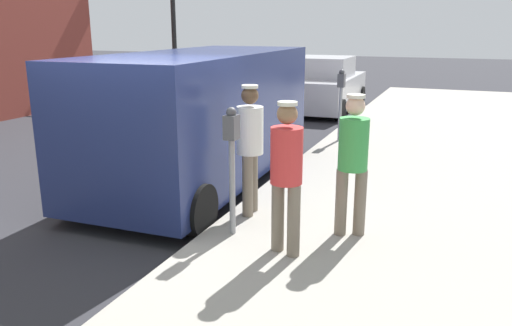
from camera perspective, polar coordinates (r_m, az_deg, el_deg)
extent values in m
plane|color=#2D2D33|center=(6.95, -12.47, -6.84)|extent=(80.00, 80.00, 0.00)
cube|color=#9E998E|center=(5.83, 17.84, -10.85)|extent=(5.00, 32.00, 0.15)
cylinder|color=gray|center=(5.98, -2.67, -2.73)|extent=(0.07, 0.07, 1.15)
cube|color=#4C4C51|center=(5.80, -2.75, 4.01)|extent=(0.14, 0.18, 0.28)
sphere|color=#47474C|center=(5.77, -2.78, 5.67)|extent=(0.12, 0.12, 0.12)
cylinder|color=gray|center=(11.12, 9.36, 5.41)|extent=(0.07, 0.07, 1.15)
cube|color=#4C4C51|center=(11.02, 9.52, 9.08)|extent=(0.14, 0.18, 0.28)
sphere|color=#47474C|center=(11.01, 9.56, 9.96)|extent=(0.12, 0.12, 0.12)
cylinder|color=#726656|center=(6.78, -0.38, -2.05)|extent=(0.14, 0.14, 0.81)
cylinder|color=#726656|center=(6.58, -0.94, -2.59)|extent=(0.14, 0.14, 0.81)
cylinder|color=white|center=(6.50, -0.68, 3.67)|extent=(0.34, 0.34, 0.61)
sphere|color=brown|center=(6.43, -0.69, 7.55)|extent=(0.22, 0.22, 0.22)
cylinder|color=silver|center=(6.41, -0.69, 8.53)|extent=(0.21, 0.21, 0.04)
cylinder|color=#726656|center=(5.47, 4.23, -6.46)|extent=(0.14, 0.14, 0.80)
cylinder|color=#726656|center=(5.60, 2.45, -5.91)|extent=(0.14, 0.14, 0.80)
cylinder|color=red|center=(5.32, 3.44, 0.84)|extent=(0.34, 0.34, 0.60)
sphere|color=#8C6647|center=(5.23, 3.51, 5.48)|extent=(0.22, 0.22, 0.22)
cylinder|color=silver|center=(5.21, 3.53, 6.65)|extent=(0.21, 0.21, 0.04)
cylinder|color=#726656|center=(6.12, 11.54, -4.33)|extent=(0.14, 0.14, 0.80)
cylinder|color=#726656|center=(6.08, 9.49, -4.34)|extent=(0.14, 0.14, 0.80)
cylinder|color=green|center=(5.91, 10.84, 2.08)|extent=(0.34, 0.34, 0.60)
sphere|color=beige|center=(5.83, 11.05, 6.28)|extent=(0.22, 0.22, 0.22)
cylinder|color=silver|center=(5.81, 11.10, 7.33)|extent=(0.21, 0.21, 0.04)
cube|color=navy|center=(8.37, -6.03, 5.48)|extent=(2.13, 5.25, 1.96)
cube|color=black|center=(10.55, -0.07, 9.68)|extent=(1.84, 0.13, 0.88)
cylinder|color=black|center=(10.74, -5.58, 3.12)|extent=(0.24, 0.69, 0.68)
cylinder|color=black|center=(10.06, 4.19, 2.34)|extent=(0.24, 0.69, 0.68)
cylinder|color=black|center=(7.41, -19.63, -3.19)|extent=(0.24, 0.69, 0.68)
cylinder|color=black|center=(6.39, -6.39, -5.27)|extent=(0.24, 0.69, 0.68)
cube|color=#BCBCC1|center=(16.11, 7.62, 8.01)|extent=(1.92, 4.44, 0.89)
cube|color=#BCBCC1|center=(15.83, 7.52, 10.59)|extent=(1.65, 2.02, 0.60)
cylinder|color=black|center=(17.94, 6.12, 7.78)|extent=(0.23, 0.60, 0.60)
cylinder|color=black|center=(17.59, 11.59, 7.41)|extent=(0.23, 0.60, 0.60)
cylinder|color=black|center=(14.81, 2.83, 6.31)|extent=(0.23, 0.60, 0.60)
cylinder|color=black|center=(14.38, 9.39, 5.86)|extent=(0.23, 0.60, 0.60)
cylinder|color=black|center=(18.03, -9.19, 15.04)|extent=(0.16, 0.16, 5.20)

